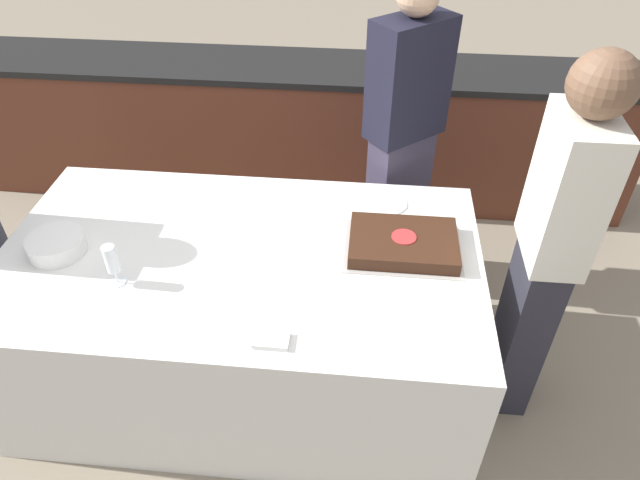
{
  "coord_description": "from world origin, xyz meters",
  "views": [
    {
      "loc": [
        0.52,
        -1.77,
        2.34
      ],
      "look_at": [
        0.34,
        0.0,
        0.87
      ],
      "focal_mm": 32.0,
      "sensor_mm": 36.0,
      "label": 1
    }
  ],
  "objects_px": {
    "cake": "(403,243)",
    "person_cutting_cake": "(403,143)",
    "person_seated_right": "(548,249)",
    "wine_glass": "(111,260)",
    "plate_stack": "(57,245)"
  },
  "relations": [
    {
      "from": "person_cutting_cake",
      "to": "person_seated_right",
      "type": "distance_m",
      "value": 0.98
    },
    {
      "from": "wine_glass",
      "to": "person_cutting_cake",
      "type": "height_order",
      "value": "person_cutting_cake"
    },
    {
      "from": "cake",
      "to": "wine_glass",
      "type": "relative_size",
      "value": 2.68
    },
    {
      "from": "person_seated_right",
      "to": "person_cutting_cake",
      "type": "bearing_deg",
      "value": -145.44
    },
    {
      "from": "cake",
      "to": "wine_glass",
      "type": "distance_m",
      "value": 1.17
    },
    {
      "from": "plate_stack",
      "to": "person_cutting_cake",
      "type": "distance_m",
      "value": 1.69
    },
    {
      "from": "person_cutting_cake",
      "to": "person_seated_right",
      "type": "height_order",
      "value": "person_cutting_cake"
    },
    {
      "from": "wine_glass",
      "to": "person_cutting_cake",
      "type": "xyz_separation_m",
      "value": [
        1.13,
        1.02,
        -0.01
      ]
    },
    {
      "from": "plate_stack",
      "to": "person_seated_right",
      "type": "distance_m",
      "value": 2.0
    },
    {
      "from": "cake",
      "to": "person_cutting_cake",
      "type": "bearing_deg",
      "value": 90.0
    },
    {
      "from": "plate_stack",
      "to": "person_seated_right",
      "type": "height_order",
      "value": "person_seated_right"
    },
    {
      "from": "wine_glass",
      "to": "plate_stack",
      "type": "bearing_deg",
      "value": 153.68
    },
    {
      "from": "person_cutting_cake",
      "to": "cake",
      "type": "bearing_deg",
      "value": 49.49
    },
    {
      "from": "plate_stack",
      "to": "person_cutting_cake",
      "type": "relative_size",
      "value": 0.14
    },
    {
      "from": "cake",
      "to": "person_cutting_cake",
      "type": "distance_m",
      "value": 0.71
    }
  ]
}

